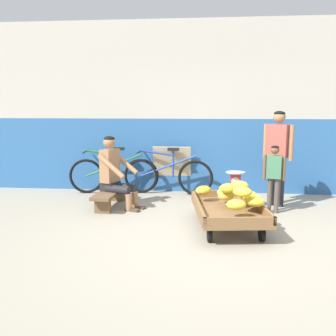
{
  "coord_description": "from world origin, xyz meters",
  "views": [
    {
      "loc": [
        -0.15,
        -4.3,
        1.61
      ],
      "look_at": [
        -0.67,
        0.93,
        0.75
      ],
      "focal_mm": 40.79,
      "sensor_mm": 36.0,
      "label": 1
    }
  ],
  "objects_px": {
    "bicycle_near_left": "(114,174)",
    "shopping_bag": "(257,208)",
    "vendor_seated": "(115,172)",
    "customer_child": "(274,172)",
    "plastic_crate": "(235,199)",
    "banana_cart": "(228,211)",
    "low_bench": "(111,194)",
    "weighing_scale": "(235,181)",
    "sign_board": "(172,169)",
    "bicycle_far_left": "(168,175)",
    "customer_adult": "(278,148)"
  },
  "relations": [
    {
      "from": "bicycle_near_left",
      "to": "shopping_bag",
      "type": "relative_size",
      "value": 6.9
    },
    {
      "from": "vendor_seated",
      "to": "bicycle_near_left",
      "type": "distance_m",
      "value": 1.04
    },
    {
      "from": "customer_child",
      "to": "plastic_crate",
      "type": "bearing_deg",
      "value": 162.99
    },
    {
      "from": "banana_cart",
      "to": "shopping_bag",
      "type": "xyz_separation_m",
      "value": [
        0.46,
        0.64,
        -0.12
      ]
    },
    {
      "from": "low_bench",
      "to": "customer_child",
      "type": "bearing_deg",
      "value": -2.42
    },
    {
      "from": "banana_cart",
      "to": "weighing_scale",
      "type": "height_order",
      "value": "weighing_scale"
    },
    {
      "from": "sign_board",
      "to": "shopping_bag",
      "type": "distance_m",
      "value": 2.05
    },
    {
      "from": "bicycle_near_left",
      "to": "sign_board",
      "type": "xyz_separation_m",
      "value": [
        1.07,
        0.22,
        0.08
      ]
    },
    {
      "from": "low_bench",
      "to": "bicycle_far_left",
      "type": "bearing_deg",
      "value": 49.8
    },
    {
      "from": "vendor_seated",
      "to": "sign_board",
      "type": "xyz_separation_m",
      "value": [
        0.81,
        1.21,
        -0.14
      ]
    },
    {
      "from": "low_bench",
      "to": "customer_child",
      "type": "xyz_separation_m",
      "value": [
        2.54,
        -0.11,
        0.44
      ]
    },
    {
      "from": "shopping_bag",
      "to": "bicycle_far_left",
      "type": "bearing_deg",
      "value": 139.1
    },
    {
      "from": "banana_cart",
      "to": "bicycle_far_left",
      "type": "relative_size",
      "value": 0.93
    },
    {
      "from": "plastic_crate",
      "to": "sign_board",
      "type": "bearing_deg",
      "value": 134.26
    },
    {
      "from": "low_bench",
      "to": "weighing_scale",
      "type": "distance_m",
      "value": 2.0
    },
    {
      "from": "plastic_crate",
      "to": "weighing_scale",
      "type": "bearing_deg",
      "value": -90.0
    },
    {
      "from": "plastic_crate",
      "to": "customer_child",
      "type": "height_order",
      "value": "customer_child"
    },
    {
      "from": "low_bench",
      "to": "customer_adult",
      "type": "bearing_deg",
      "value": 6.77
    },
    {
      "from": "customer_adult",
      "to": "bicycle_far_left",
      "type": "bearing_deg",
      "value": 160.16
    },
    {
      "from": "bicycle_far_left",
      "to": "customer_child",
      "type": "xyz_separation_m",
      "value": [
        1.71,
        -1.08,
        0.28
      ]
    },
    {
      "from": "low_bench",
      "to": "customer_adult",
      "type": "xyz_separation_m",
      "value": [
        2.66,
        0.32,
        0.75
      ]
    },
    {
      "from": "bicycle_far_left",
      "to": "customer_child",
      "type": "relative_size",
      "value": 1.61
    },
    {
      "from": "weighing_scale",
      "to": "sign_board",
      "type": "height_order",
      "value": "sign_board"
    },
    {
      "from": "vendor_seated",
      "to": "banana_cart",
      "type": "bearing_deg",
      "value": -27.36
    },
    {
      "from": "vendor_seated",
      "to": "shopping_bag",
      "type": "relative_size",
      "value": 4.75
    },
    {
      "from": "banana_cart",
      "to": "bicycle_near_left",
      "type": "height_order",
      "value": "bicycle_near_left"
    },
    {
      "from": "vendor_seated",
      "to": "shopping_bag",
      "type": "xyz_separation_m",
      "value": [
        2.2,
        -0.26,
        -0.45
      ]
    },
    {
      "from": "customer_child",
      "to": "shopping_bag",
      "type": "xyz_separation_m",
      "value": [
        -0.25,
        -0.18,
        -0.52
      ]
    },
    {
      "from": "customer_adult",
      "to": "sign_board",
      "type": "bearing_deg",
      "value": 153.89
    },
    {
      "from": "low_bench",
      "to": "sign_board",
      "type": "height_order",
      "value": "sign_board"
    },
    {
      "from": "vendor_seated",
      "to": "bicycle_far_left",
      "type": "height_order",
      "value": "vendor_seated"
    },
    {
      "from": "vendor_seated",
      "to": "bicycle_far_left",
      "type": "bearing_deg",
      "value": 53.58
    },
    {
      "from": "vendor_seated",
      "to": "plastic_crate",
      "type": "relative_size",
      "value": 3.17
    },
    {
      "from": "bicycle_near_left",
      "to": "vendor_seated",
      "type": "bearing_deg",
      "value": -75.28
    },
    {
      "from": "low_bench",
      "to": "customer_adult",
      "type": "distance_m",
      "value": 2.78
    },
    {
      "from": "banana_cart",
      "to": "weighing_scale",
      "type": "xyz_separation_m",
      "value": [
        0.16,
        0.99,
        0.21
      ]
    },
    {
      "from": "weighing_scale",
      "to": "banana_cart",
      "type": "bearing_deg",
      "value": -99.27
    },
    {
      "from": "weighing_scale",
      "to": "vendor_seated",
      "type": "bearing_deg",
      "value": -177.24
    },
    {
      "from": "vendor_seated",
      "to": "customer_child",
      "type": "xyz_separation_m",
      "value": [
        2.45,
        -0.08,
        0.07
      ]
    },
    {
      "from": "weighing_scale",
      "to": "bicycle_far_left",
      "type": "bearing_deg",
      "value": 141.62
    },
    {
      "from": "weighing_scale",
      "to": "shopping_bag",
      "type": "xyz_separation_m",
      "value": [
        0.3,
        -0.35,
        -0.33
      ]
    },
    {
      "from": "plastic_crate",
      "to": "customer_adult",
      "type": "xyz_separation_m",
      "value": [
        0.68,
        0.25,
        0.8
      ]
    },
    {
      "from": "bicycle_near_left",
      "to": "sign_board",
      "type": "relative_size",
      "value": 1.9
    },
    {
      "from": "sign_board",
      "to": "weighing_scale",
      "type": "bearing_deg",
      "value": -45.77
    },
    {
      "from": "weighing_scale",
      "to": "customer_child",
      "type": "bearing_deg",
      "value": -16.9
    },
    {
      "from": "banana_cart",
      "to": "vendor_seated",
      "type": "xyz_separation_m",
      "value": [
        -1.74,
        0.9,
        0.33
      ]
    },
    {
      "from": "customer_child",
      "to": "weighing_scale",
      "type": "bearing_deg",
      "value": 163.1
    },
    {
      "from": "low_bench",
      "to": "sign_board",
      "type": "distance_m",
      "value": 1.5
    },
    {
      "from": "sign_board",
      "to": "shopping_bag",
      "type": "relative_size",
      "value": 3.63
    },
    {
      "from": "customer_adult",
      "to": "customer_child",
      "type": "xyz_separation_m",
      "value": [
        -0.12,
        -0.42,
        -0.32
      ]
    }
  ]
}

